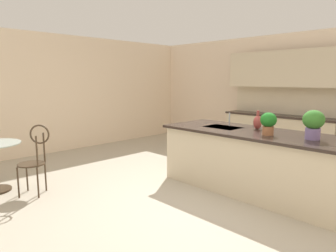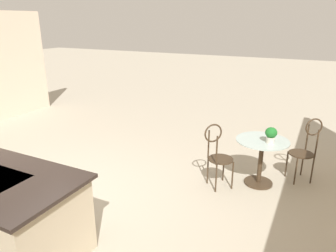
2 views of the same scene
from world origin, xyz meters
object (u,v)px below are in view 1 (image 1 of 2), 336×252
at_px(chair_near_window, 35,156).
at_px(potted_plant_counter_near, 268,122).
at_px(vase_on_counter, 258,122).
at_px(potted_plant_counter_far, 313,123).

bearing_deg(chair_near_window, potted_plant_counter_near, 42.89).
relative_size(potted_plant_counter_near, vase_on_counter, 1.09).
height_order(potted_plant_counter_far, vase_on_counter, potted_plant_counter_far).
height_order(chair_near_window, potted_plant_counter_near, potted_plant_counter_near).
xyz_separation_m(chair_near_window, potted_plant_counter_near, (2.43, 2.26, 0.53)).
bearing_deg(potted_plant_counter_near, vase_on_counter, 135.93).
distance_m(chair_near_window, potted_plant_counter_far, 3.86).
bearing_deg(chair_near_window, vase_on_counter, 51.28).
relative_size(potted_plant_counter_far, vase_on_counter, 1.31).
xyz_separation_m(potted_plant_counter_far, vase_on_counter, (-0.90, 0.22, -0.11)).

